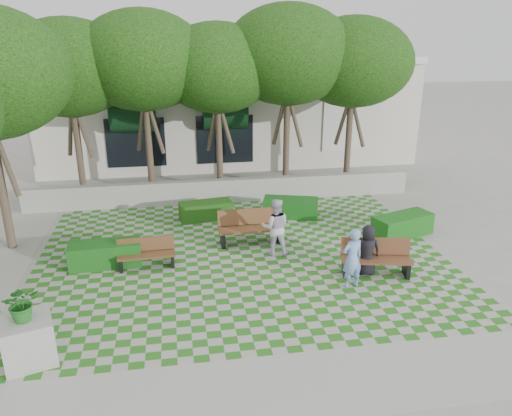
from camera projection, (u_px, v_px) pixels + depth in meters
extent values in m
plane|color=gray|center=(247.00, 274.00, 13.95)|extent=(90.00, 90.00, 0.00)
plane|color=#2B721E|center=(242.00, 258.00, 14.87)|extent=(12.00, 12.00, 0.00)
cube|color=#9E9B93|center=(283.00, 387.00, 9.60)|extent=(16.00, 2.00, 0.01)
cube|color=#9E9B93|center=(224.00, 191.00, 19.53)|extent=(15.00, 0.36, 0.90)
cube|color=brown|center=(376.00, 260.00, 13.74)|extent=(1.99, 0.95, 0.06)
cube|color=brown|center=(375.00, 246.00, 13.90)|extent=(1.90, 0.52, 0.48)
cube|color=black|center=(345.00, 267.00, 13.85)|extent=(0.21, 0.54, 0.47)
cube|color=black|center=(406.00, 268.00, 13.79)|extent=(0.21, 0.54, 0.47)
cube|color=brown|center=(251.00, 229.00, 15.73)|extent=(2.04, 0.66, 0.07)
cube|color=brown|center=(249.00, 216.00, 15.89)|extent=(2.03, 0.18, 0.51)
cube|color=black|center=(223.00, 238.00, 15.66)|extent=(0.12, 0.57, 0.50)
cube|color=black|center=(279.00, 234.00, 15.97)|extent=(0.12, 0.57, 0.50)
cube|color=#53341C|center=(146.00, 255.00, 14.18)|extent=(1.64, 0.57, 0.05)
cube|color=#53341C|center=(146.00, 244.00, 14.31)|extent=(1.62, 0.19, 0.41)
cube|color=black|center=(121.00, 264.00, 14.11)|extent=(0.11, 0.45, 0.40)
cube|color=black|center=(172.00, 259.00, 14.39)|extent=(0.11, 0.45, 0.40)
cube|color=#155116|center=(402.00, 225.00, 16.41)|extent=(2.19, 1.43, 0.71)
cube|color=#155018|center=(291.00, 208.00, 18.03)|extent=(2.09, 1.32, 0.68)
cube|color=#1A4612|center=(206.00, 211.00, 17.80)|extent=(1.93, 0.99, 0.64)
cube|color=#144D15|center=(106.00, 254.00, 14.37)|extent=(2.04, 0.90, 0.70)
cube|color=#9E9B93|center=(29.00, 340.00, 10.21)|extent=(1.22, 1.22, 0.98)
imported|color=#216820|center=(22.00, 303.00, 9.91)|extent=(0.83, 0.77, 0.77)
imported|color=#79A0DD|center=(352.00, 258.00, 13.00)|extent=(0.69, 0.55, 1.66)
imported|color=black|center=(367.00, 250.00, 13.72)|extent=(0.75, 0.54, 1.45)
imported|color=silver|center=(275.00, 227.00, 14.89)|extent=(0.95, 0.79, 1.76)
cylinder|color=#47382B|center=(79.00, 154.00, 19.50)|extent=(0.26, 0.26, 3.64)
ellipsoid|color=#1E4C11|center=(68.00, 68.00, 18.37)|extent=(4.80, 4.80, 3.60)
cylinder|color=#47382B|center=(149.00, 149.00, 19.89)|extent=(0.26, 0.26, 3.81)
ellipsoid|color=#1E4C11|center=(143.00, 60.00, 18.71)|extent=(5.00, 5.00, 3.75)
cylinder|color=#47382B|center=(219.00, 149.00, 20.36)|extent=(0.26, 0.26, 3.58)
ellipsoid|color=#1E4C11|center=(217.00, 68.00, 19.25)|extent=(4.60, 4.60, 3.45)
cylinder|color=#47382B|center=(286.00, 142.00, 20.73)|extent=(0.26, 0.26, 3.92)
ellipsoid|color=#1E4C11|center=(288.00, 54.00, 19.52)|extent=(5.20, 5.20, 3.90)
cylinder|color=#47382B|center=(348.00, 143.00, 21.19)|extent=(0.26, 0.26, 3.70)
ellipsoid|color=#1E4C11|center=(353.00, 62.00, 20.05)|extent=(4.80, 4.80, 3.60)
cylinder|color=#47382B|center=(2.00, 189.00, 14.98)|extent=(0.26, 0.26, 3.81)
cube|color=beige|center=(226.00, 106.00, 26.38)|extent=(18.00, 8.00, 5.00)
cube|color=white|center=(235.00, 62.00, 21.81)|extent=(18.00, 0.30, 0.30)
cube|color=black|center=(340.00, 123.00, 23.53)|extent=(1.40, 0.10, 2.40)
cylinder|color=black|center=(133.00, 111.00, 21.79)|extent=(3.00, 1.80, 1.80)
cube|color=black|center=(136.00, 143.00, 22.27)|extent=(2.60, 0.08, 2.20)
cylinder|color=black|center=(224.00, 109.00, 22.41)|extent=(3.00, 1.80, 1.80)
cube|color=black|center=(225.00, 139.00, 22.89)|extent=(2.60, 0.08, 2.20)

